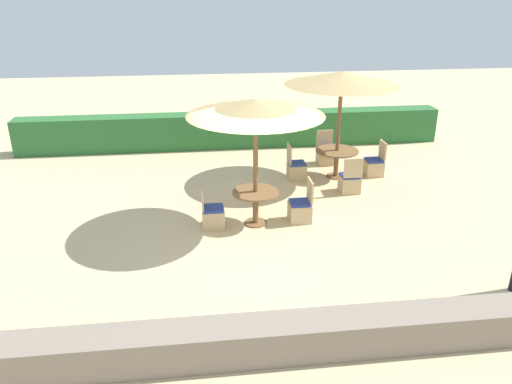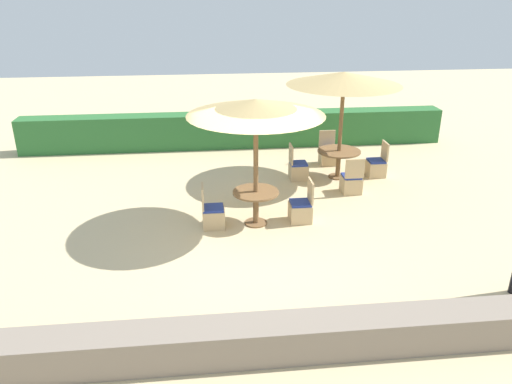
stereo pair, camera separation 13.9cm
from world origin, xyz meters
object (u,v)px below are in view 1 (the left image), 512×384
Objects in this scene: patio_chair_back_right_east at (374,166)px; patio_chair_center_east at (301,209)px; round_table_back_right at (337,155)px; round_table_center at (256,199)px; patio_chair_back_right_north at (325,155)px; parasol_center at (256,108)px; parasol_back_right at (342,79)px; patio_chair_center_west at (212,215)px; patio_chair_back_right_west at (296,169)px; patio_chair_back_right_south at (350,182)px.

patio_chair_center_east is at bearing 134.60° from patio_chair_back_right_east.
round_table_center is at bearing -134.32° from round_table_back_right.
round_table_back_right is at bearing 45.68° from round_table_center.
patio_chair_back_right_east and patio_chair_back_right_north have the same top height.
round_table_back_right is 1.20× the size of patio_chair_back_right_east.
parasol_center is 0.96× the size of parasol_back_right.
round_table_center reaches higher than round_table_back_right.
round_table_back_right is 1.09m from patio_chair_back_right_east.
patio_chair_center_west is at bearing -177.32° from parasol_center.
patio_chair_back_right_east is at bearing 134.70° from patio_chair_back_right_north.
parasol_center is 2.43m from patio_chair_center_west.
patio_chair_back_right_west and patio_chair_back_right_north have the same top height.
parasol_back_right is 3.07× the size of patio_chair_back_right_south.
patio_chair_center_west is at bearing 47.08° from patio_chair_back_right_north.
patio_chair_back_right_west is 1.00× the size of patio_chair_back_right_south.
patio_chair_back_right_east is (1.04, -0.01, -2.32)m from parasol_back_right.
patio_chair_back_right_east is at bearing -45.40° from patio_chair_center_east.
parasol_center is at bearing -28.77° from patio_chair_back_right_west.
parasol_center is 4.85m from patio_chair_back_right_east.
round_table_center is at bearing -63.43° from parasol_center.
patio_chair_back_right_north is at bearing 137.08° from patio_chair_center_west.
patio_chair_back_right_east and patio_chair_back_right_west have the same top height.
patio_chair_back_right_west is at bearing 138.02° from patio_chair_center_west.
patio_chair_center_west is at bearing -41.98° from patio_chair_back_right_west.
parasol_back_right is 3.07× the size of patio_chair_back_right_west.
patio_chair_center_west is at bearing -142.84° from parasol_back_right.
parasol_back_right reaches higher than patio_chair_center_east.
patio_chair_back_right_north is (3.35, 3.61, 0.00)m from patio_chair_center_west.
patio_chair_center_east is 1.00× the size of patio_chair_center_west.
parasol_center is 3.64m from patio_chair_back_right_west.
parasol_center reaches higher than patio_chair_center_west.
patio_chair_back_right_west reaches higher than round_table_back_right.
patio_chair_back_right_north is (-0.01, 1.05, -0.33)m from round_table_back_right.
patio_chair_back_right_west is (1.37, 2.50, -0.30)m from round_table_center.
parasol_back_right reaches higher than patio_chair_back_right_west.
patio_chair_back_right_west is at bearing -9.04° from patio_chair_center_east.
patio_chair_back_right_north is (2.44, 3.56, -0.30)m from round_table_center.
round_table_center is 4.33m from patio_chair_back_right_north.
round_table_center is 3.51m from round_table_back_right.
parasol_center is at bearing 125.58° from patio_chair_back_right_east.
patio_chair_back_right_east is 1.00× the size of patio_chair_back_right_north.
patio_chair_back_right_south is at bearing 91.72° from patio_chair_back_right_north.
patio_chair_back_right_west is at bearing -179.77° from parasol_back_right.
parasol_center is 1.95m from round_table_center.
round_table_back_right is at bearing 92.75° from patio_chair_back_right_south.
patio_chair_back_right_east is (1.04, -0.01, -0.33)m from round_table_back_right.
round_table_center is 1.04× the size of patio_chair_back_right_south.
parasol_back_right reaches higher than round_table_back_right.
patio_chair_center_east is at bearing -136.93° from patio_chair_back_right_south.
round_table_center is 2.90m from patio_chair_back_right_south.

